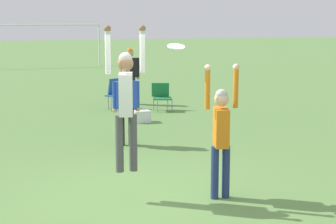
{
  "coord_description": "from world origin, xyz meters",
  "views": [
    {
      "loc": [
        -2.03,
        -7.96,
        2.75
      ],
      "look_at": [
        0.48,
        0.18,
        1.3
      ],
      "focal_mm": 60.0,
      "sensor_mm": 36.0,
      "label": 1
    }
  ],
  "objects": [
    {
      "name": "person_spectator_far",
      "position": [
        0.61,
        3.67,
        1.01
      ],
      "size": [
        0.61,
        0.22,
        1.68
      ],
      "rotation": [
        0.0,
        0.0,
        -0.04
      ],
      "color": "black",
      "rests_on": "ground_plane"
    },
    {
      "name": "person_defending",
      "position": [
        1.17,
        -0.28,
        1.09
      ],
      "size": [
        0.56,
        0.44,
        2.06
      ],
      "rotation": [
        0.0,
        0.0,
        -1.81
      ],
      "color": "navy",
      "rests_on": "ground_plane"
    },
    {
      "name": "person_spectator_near",
      "position": [
        2.03,
        9.31,
        1.08
      ],
      "size": [
        0.62,
        0.27,
        1.78
      ],
      "rotation": [
        0.0,
        0.0,
        -0.16
      ],
      "color": "#2D2D38",
      "rests_on": "ground_plane"
    },
    {
      "name": "frisbee",
      "position": [
        0.52,
        -0.07,
        2.32
      ],
      "size": [
        0.26,
        0.26,
        0.08
      ],
      "color": "white"
    },
    {
      "name": "camping_chair_4",
      "position": [
        2.64,
        7.83,
        0.46
      ],
      "size": [
        0.64,
        0.68,
        0.81
      ],
      "rotation": [
        0.0,
        0.0,
        2.86
      ],
      "color": "gray",
      "rests_on": "ground_plane"
    },
    {
      "name": "camping_chair_2",
      "position": [
        1.38,
        8.43,
        0.53
      ],
      "size": [
        0.71,
        0.78,
        0.92
      ],
      "rotation": [
        0.0,
        0.0,
        3.73
      ],
      "color": "gray",
      "rests_on": "ground_plane"
    },
    {
      "name": "soccer_goal",
      "position": [
        0.19,
        23.98,
        1.84
      ],
      "size": [
        7.1,
        0.1,
        2.35
      ],
      "color": "white",
      "rests_on": "ground_plane"
    },
    {
      "name": "ground_plane",
      "position": [
        0.0,
        0.0,
        0.0
      ],
      "size": [
        120.0,
        120.0,
        0.0
      ],
      "primitive_type": "plane",
      "color": "#608C47"
    },
    {
      "name": "cooler_box",
      "position": [
        1.59,
        6.16,
        0.16
      ],
      "size": [
        0.43,
        0.34,
        0.31
      ],
      "color": "white",
      "rests_on": "ground_plane"
    },
    {
      "name": "person_jumping",
      "position": [
        -0.22,
        0.05,
        1.61
      ],
      "size": [
        0.62,
        0.5,
        2.18
      ],
      "rotation": [
        0.0,
        0.0,
        1.33
      ],
      "color": "#4C4C51",
      "rests_on": "ground_plane"
    }
  ]
}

